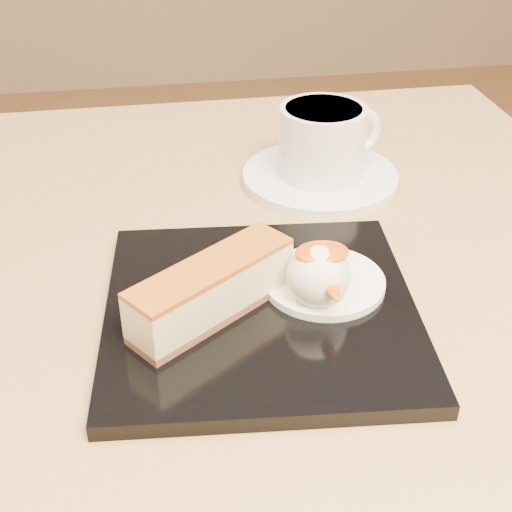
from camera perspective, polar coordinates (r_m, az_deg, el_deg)
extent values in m
cube|color=olive|center=(0.55, -5.13, -4.91)|extent=(0.80, 0.80, 0.04)
cube|color=black|center=(0.51, 0.37, -4.39)|extent=(0.24, 0.24, 0.01)
cube|color=brown|center=(0.50, -3.49, -4.33)|extent=(0.12, 0.10, 0.01)
cube|color=beige|center=(0.49, -3.57, -2.60)|extent=(0.12, 0.10, 0.03)
cube|color=#9A4010|center=(0.48, -3.64, -0.89)|extent=(0.12, 0.10, 0.00)
cylinder|color=white|center=(0.53, 5.45, -2.07)|extent=(0.09, 0.09, 0.01)
sphere|color=white|center=(0.50, 5.02, -1.59)|extent=(0.05, 0.05, 0.05)
ellipsoid|color=#DF4F07|center=(0.49, 5.29, 0.27)|extent=(0.04, 0.03, 0.01)
ellipsoid|color=green|center=(0.54, 1.84, -0.81)|extent=(0.02, 0.01, 0.00)
ellipsoid|color=green|center=(0.54, 2.80, -0.35)|extent=(0.02, 0.02, 0.00)
ellipsoid|color=green|center=(0.54, 0.80, -0.41)|extent=(0.01, 0.02, 0.00)
cylinder|color=white|center=(0.70, 5.14, 6.27)|extent=(0.15, 0.15, 0.01)
cylinder|color=white|center=(0.68, 5.30, 9.13)|extent=(0.08, 0.08, 0.07)
cylinder|color=black|center=(0.67, 5.44, 11.56)|extent=(0.07, 0.07, 0.00)
torus|color=white|center=(0.70, 8.36, 9.81)|extent=(0.05, 0.03, 0.05)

